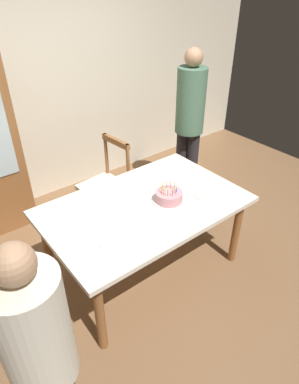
% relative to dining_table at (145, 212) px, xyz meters
% --- Properties ---
extents(ground, '(6.40, 6.40, 0.00)m').
position_rel_dining_table_xyz_m(ground, '(0.00, 0.00, -0.67)').
color(ground, brown).
extents(back_wall, '(6.40, 0.10, 2.60)m').
position_rel_dining_table_xyz_m(back_wall, '(0.00, 1.85, 0.63)').
color(back_wall, beige).
rests_on(back_wall, ground).
extents(dining_table, '(1.68, 1.07, 0.75)m').
position_rel_dining_table_xyz_m(dining_table, '(0.00, 0.00, 0.00)').
color(dining_table, silver).
rests_on(dining_table, ground).
extents(birthday_cake, '(0.28, 0.28, 0.16)m').
position_rel_dining_table_xyz_m(birthday_cake, '(0.18, -0.10, 0.13)').
color(birthday_cake, silver).
rests_on(birthday_cake, dining_table).
extents(plate_near_celebrant, '(0.22, 0.22, 0.01)m').
position_rel_dining_table_xyz_m(plate_near_celebrant, '(-0.46, -0.24, 0.09)').
color(plate_near_celebrant, white).
rests_on(plate_near_celebrant, dining_table).
extents(plate_far_side, '(0.22, 0.22, 0.01)m').
position_rel_dining_table_xyz_m(plate_far_side, '(-0.08, 0.24, 0.09)').
color(plate_far_side, white).
rests_on(plate_far_side, dining_table).
extents(plate_near_guest, '(0.22, 0.22, 0.01)m').
position_rel_dining_table_xyz_m(plate_near_guest, '(0.50, -0.24, 0.09)').
color(plate_near_guest, white).
rests_on(plate_near_guest, dining_table).
extents(fork_near_celebrant, '(0.18, 0.06, 0.01)m').
position_rel_dining_table_xyz_m(fork_near_celebrant, '(-0.62, -0.26, 0.08)').
color(fork_near_celebrant, silver).
rests_on(fork_near_celebrant, dining_table).
extents(fork_far_side, '(0.18, 0.03, 0.01)m').
position_rel_dining_table_xyz_m(fork_far_side, '(-0.24, 0.25, 0.08)').
color(fork_far_side, silver).
rests_on(fork_far_side, dining_table).
extents(chair_spindle_back, '(0.48, 0.48, 0.95)m').
position_rel_dining_table_xyz_m(chair_spindle_back, '(0.13, 0.86, -0.21)').
color(chair_spindle_back, beige).
rests_on(chair_spindle_back, ground).
extents(chair_upholstered, '(0.49, 0.49, 0.95)m').
position_rel_dining_table_xyz_m(chair_upholstered, '(-1.23, -0.02, -0.14)').
color(chair_upholstered, tan).
rests_on(chair_upholstered, ground).
extents(person_celebrant, '(0.32, 0.32, 1.57)m').
position_rel_dining_table_xyz_m(person_celebrant, '(-1.23, -0.81, 0.22)').
color(person_celebrant, '#262328').
rests_on(person_celebrant, ground).
extents(person_guest, '(0.32, 0.32, 1.75)m').
position_rel_dining_table_xyz_m(person_guest, '(1.19, 0.72, 0.33)').
color(person_guest, '#262328').
rests_on(person_guest, ground).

